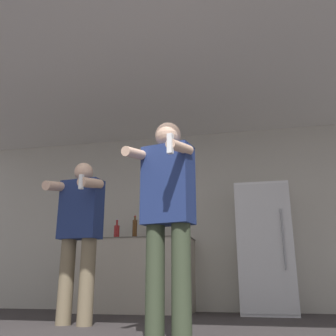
{
  "coord_description": "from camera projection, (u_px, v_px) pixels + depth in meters",
  "views": [
    {
      "loc": [
        0.84,
        -2.03,
        0.42
      ],
      "look_at": [
        0.27,
        0.65,
        1.24
      ],
      "focal_mm": 40.0,
      "sensor_mm": 36.0,
      "label": 1
    }
  ],
  "objects": [
    {
      "name": "wall_back",
      "position": [
        188.0,
        218.0,
        5.45
      ],
      "size": [
        7.0,
        0.06,
        2.55
      ],
      "color": "beige",
      "rests_on": "ground_plane"
    },
    {
      "name": "ceiling_slab",
      "position": [
        163.0,
        81.0,
        4.24
      ],
      "size": [
        7.0,
        3.83,
        0.05
      ],
      "color": "silver",
      "rests_on": "wall_back"
    },
    {
      "name": "refrigerator",
      "position": [
        264.0,
        248.0,
        4.79
      ],
      "size": [
        0.67,
        0.65,
        1.61
      ],
      "color": "white",
      "rests_on": "ground_plane"
    },
    {
      "name": "counter",
      "position": [
        136.0,
        275.0,
        5.03
      ],
      "size": [
        1.55,
        0.65,
        0.95
      ],
      "color": "#BCB29E",
      "rests_on": "ground_plane"
    },
    {
      "name": "bottle_amber_bourbon",
      "position": [
        117.0,
        231.0,
        5.17
      ],
      "size": [
        0.08,
        0.08,
        0.28
      ],
      "color": "maroon",
      "rests_on": "counter"
    },
    {
      "name": "bottle_green_wine",
      "position": [
        135.0,
        229.0,
        5.12
      ],
      "size": [
        0.06,
        0.06,
        0.31
      ],
      "color": "#563314",
      "rests_on": "counter"
    },
    {
      "name": "bottle_clear_vodka",
      "position": [
        158.0,
        232.0,
        5.04
      ],
      "size": [
        0.07,
        0.07,
        0.21
      ],
      "color": "silver",
      "rests_on": "counter"
    },
    {
      "name": "person_woman_foreground",
      "position": [
        168.0,
        211.0,
        2.76
      ],
      "size": [
        0.5,
        0.53,
        1.61
      ],
      "color": "#38422D",
      "rests_on": "ground_plane"
    },
    {
      "name": "person_man_side",
      "position": [
        79.0,
        229.0,
        3.76
      ],
      "size": [
        0.54,
        0.51,
        1.6
      ],
      "color": "#75664C",
      "rests_on": "ground_plane"
    }
  ]
}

